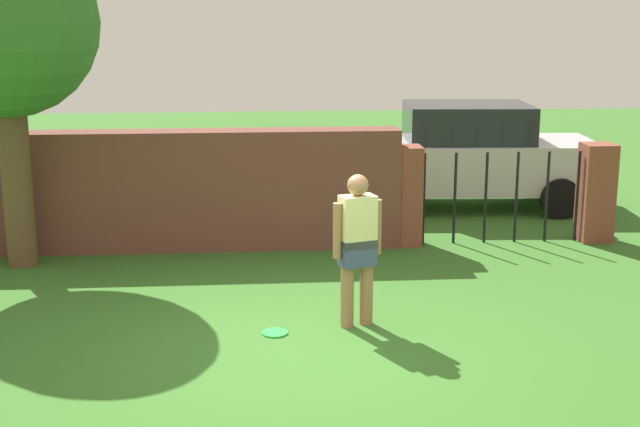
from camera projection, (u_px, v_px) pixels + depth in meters
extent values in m
plane|color=#336623|center=(301.00, 349.00, 8.67)|extent=(40.00, 40.00, 0.00)
cube|color=brown|center=(175.00, 191.00, 12.05)|extent=(6.17, 0.50, 1.65)
cylinder|color=brown|center=(16.00, 172.00, 11.20)|extent=(0.38, 0.38, 2.45)
sphere|color=#337028|center=(4.00, 23.00, 10.78)|extent=(2.32, 2.32, 2.32)
cylinder|color=#9E704C|center=(347.00, 288.00, 9.18)|extent=(0.14, 0.14, 0.85)
cylinder|color=#9E704C|center=(366.00, 285.00, 9.26)|extent=(0.14, 0.14, 0.85)
cube|color=#3F4C72|center=(357.00, 252.00, 9.14)|extent=(0.41, 0.32, 0.28)
cube|color=beige|center=(357.00, 222.00, 9.06)|extent=(0.41, 0.32, 0.55)
sphere|color=#9E704C|center=(358.00, 185.00, 8.97)|extent=(0.22, 0.22, 0.22)
cylinder|color=#9E704C|center=(337.00, 231.00, 9.00)|extent=(0.09, 0.09, 0.58)
cylinder|color=#9E704C|center=(377.00, 227.00, 9.16)|extent=(0.09, 0.09, 0.58)
cube|color=brown|center=(405.00, 196.00, 12.32)|extent=(0.44, 0.44, 1.40)
cube|color=brown|center=(596.00, 192.00, 12.53)|extent=(0.44, 0.44, 1.40)
cylinder|color=black|center=(424.00, 199.00, 12.35)|extent=(0.04, 0.04, 1.30)
cylinder|color=black|center=(455.00, 198.00, 12.39)|extent=(0.04, 0.04, 1.30)
cylinder|color=black|center=(486.00, 198.00, 12.42)|extent=(0.04, 0.04, 1.30)
cylinder|color=black|center=(516.00, 197.00, 12.45)|extent=(0.04, 0.04, 1.30)
cylinder|color=black|center=(547.00, 197.00, 12.49)|extent=(0.04, 0.04, 1.30)
cylinder|color=black|center=(577.00, 196.00, 12.52)|extent=(0.04, 0.04, 1.30)
cube|color=#B7B7BC|center=(466.00, 164.00, 14.65)|extent=(4.30, 1.97, 0.80)
cube|color=#1E2328|center=(467.00, 122.00, 14.49)|extent=(2.09, 1.63, 0.60)
cylinder|color=black|center=(533.00, 178.00, 15.59)|extent=(0.65, 0.26, 0.64)
cylinder|color=black|center=(560.00, 198.00, 13.94)|extent=(0.65, 0.26, 0.64)
cylinder|color=black|center=(379.00, 178.00, 15.55)|extent=(0.65, 0.26, 0.64)
cylinder|color=black|center=(388.00, 199.00, 13.90)|extent=(0.65, 0.26, 0.64)
cylinder|color=green|center=(275.00, 333.00, 9.07)|extent=(0.27, 0.27, 0.02)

